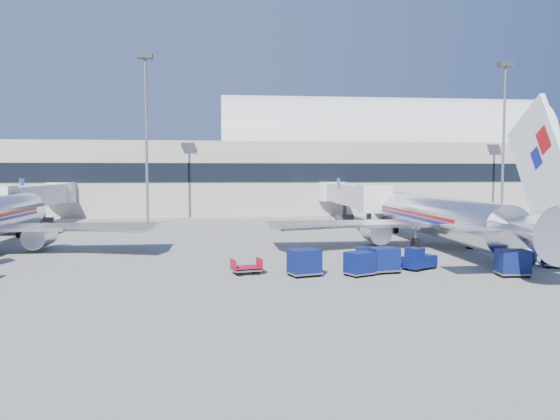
{
  "coord_description": "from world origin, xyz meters",
  "views": [
    {
      "loc": [
        -10.37,
        -44.33,
        7.11
      ],
      "look_at": [
        -4.8,
        6.0,
        3.57
      ],
      "focal_mm": 35.0,
      "sensor_mm": 36.0,
      "label": 1
    }
  ],
  "objects": [
    {
      "name": "cart_open_red",
      "position": [
        -8.54,
        -6.77,
        0.38
      ],
      "size": [
        2.28,
        1.85,
        0.53
      ],
      "rotation": [
        0.0,
        0.0,
        0.25
      ],
      "color": "slate",
      "rests_on": "ground"
    },
    {
      "name": "cart_solo_far",
      "position": [
        14.6,
        -6.54,
        0.93
      ],
      "size": [
        2.36,
        2.07,
        1.75
      ],
      "rotation": [
        0.0,
        0.0,
        -0.33
      ],
      "color": "#0A144D",
      "rests_on": "ground"
    },
    {
      "name": "cart_train_a",
      "position": [
        1.06,
        -7.38,
        0.96
      ],
      "size": [
        2.27,
        1.88,
        1.8
      ],
      "rotation": [
        0.0,
        0.0,
        0.17
      ],
      "color": "#0A144D",
      "rests_on": "ground"
    },
    {
      "name": "tug_right",
      "position": [
        12.49,
        -4.68,
        0.75
      ],
      "size": [
        2.63,
        2.68,
        1.64
      ],
      "rotation": [
        0.0,
        0.0,
        -0.81
      ],
      "color": "#0A144D",
      "rests_on": "ground"
    },
    {
      "name": "airliner_main",
      "position": [
        10.0,
        4.51,
        2.93
      ],
      "size": [
        32.0,
        37.26,
        12.07
      ],
      "color": "silver",
      "rests_on": "ground"
    },
    {
      "name": "barrier_near",
      "position": [
        18.0,
        2.0,
        0.45
      ],
      "size": [
        3.0,
        0.55,
        0.9
      ],
      "primitive_type": "cube",
      "color": "#9E9E96",
      "rests_on": "ground"
    },
    {
      "name": "tug_left",
      "position": [
        0.53,
        -3.13,
        0.61
      ],
      "size": [
        1.02,
        2.04,
        1.33
      ],
      "rotation": [
        0.0,
        0.0,
        1.57
      ],
      "color": "#0A144D",
      "rests_on": "ground"
    },
    {
      "name": "cart_train_c",
      "position": [
        -4.67,
        -7.93,
        0.99
      ],
      "size": [
        2.48,
        2.15,
        1.85
      ],
      "rotation": [
        0.0,
        0.0,
        0.3
      ],
      "color": "#0A144D",
      "rests_on": "ground"
    },
    {
      "name": "ground",
      "position": [
        0.0,
        0.0,
        0.0
      ],
      "size": [
        260.0,
        260.0,
        0.0
      ],
      "primitive_type": "plane",
      "color": "gray",
      "rests_on": "ground"
    },
    {
      "name": "jetbridge_mid",
      "position": [
        -34.4,
        30.81,
        3.93
      ],
      "size": [
        4.4,
        27.5,
        6.25
      ],
      "color": "silver",
      "rests_on": "ground"
    },
    {
      "name": "tug_lead",
      "position": [
        3.96,
        -6.4,
        0.75
      ],
      "size": [
        2.82,
        2.38,
        1.65
      ],
      "rotation": [
        0.0,
        0.0,
        0.53
      ],
      "color": "#0A144D",
      "rests_on": "ground"
    },
    {
      "name": "mast_east",
      "position": [
        30.0,
        30.0,
        14.79
      ],
      "size": [
        2.0,
        1.2,
        22.6
      ],
      "color": "slate",
      "rests_on": "ground"
    },
    {
      "name": "cart_train_b",
      "position": [
        -0.9,
        -8.25,
        0.88
      ],
      "size": [
        2.32,
        2.12,
        1.65
      ],
      "rotation": [
        0.0,
        0.0,
        0.46
      ],
      "color": "#0A144D",
      "rests_on": "ground"
    },
    {
      "name": "cart_solo_near",
      "position": [
        9.42,
        -9.57,
        0.97
      ],
      "size": [
        2.19,
        1.75,
        1.82
      ],
      "rotation": [
        0.0,
        0.0,
        -0.09
      ],
      "color": "#0A144D",
      "rests_on": "ground"
    },
    {
      "name": "jetbridge_near",
      "position": [
        7.6,
        30.81,
        3.93
      ],
      "size": [
        4.4,
        27.5,
        6.25
      ],
      "color": "silver",
      "rests_on": "ground"
    },
    {
      "name": "terminal",
      "position": [
        -13.6,
        55.96,
        7.52
      ],
      "size": [
        170.0,
        28.15,
        21.0
      ],
      "color": "#B2AA9E",
      "rests_on": "ground"
    },
    {
      "name": "mast_west",
      "position": [
        -20.0,
        30.0,
        14.79
      ],
      "size": [
        2.0,
        1.2,
        22.6
      ],
      "color": "slate",
      "rests_on": "ground"
    }
  ]
}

